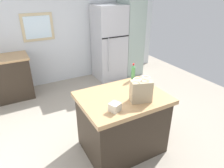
{
  "coord_description": "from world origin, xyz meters",
  "views": [
    {
      "loc": [
        -1.29,
        -2.35,
        2.2
      ],
      "look_at": [
        -0.03,
        -0.05,
        0.93
      ],
      "focal_mm": 32.4,
      "sensor_mm": 36.0,
      "label": 1
    }
  ],
  "objects_px": {
    "shopping_bag": "(141,91)",
    "small_box": "(115,107)",
    "kitchen_island": "(122,123)",
    "tall_cabinet": "(131,33)",
    "refrigerator": "(109,43)",
    "bottle": "(133,73)"
  },
  "relations": [
    {
      "from": "shopping_bag",
      "to": "bottle",
      "type": "distance_m",
      "value": 0.64
    },
    {
      "from": "kitchen_island",
      "to": "bottle",
      "type": "xyz_separation_m",
      "value": [
        0.41,
        0.36,
        0.56
      ]
    },
    {
      "from": "tall_cabinet",
      "to": "small_box",
      "type": "xyz_separation_m",
      "value": [
        -1.99,
        -2.7,
        -0.16
      ]
    },
    {
      "from": "kitchen_island",
      "to": "tall_cabinet",
      "type": "bearing_deg",
      "value": 54.72
    },
    {
      "from": "tall_cabinet",
      "to": "small_box",
      "type": "relative_size",
      "value": 18.28
    },
    {
      "from": "tall_cabinet",
      "to": "small_box",
      "type": "distance_m",
      "value": 3.36
    },
    {
      "from": "kitchen_island",
      "to": "shopping_bag",
      "type": "relative_size",
      "value": 3.56
    },
    {
      "from": "refrigerator",
      "to": "bottle",
      "type": "xyz_separation_m",
      "value": [
        -0.68,
        -2.07,
        0.09
      ]
    },
    {
      "from": "kitchen_island",
      "to": "refrigerator",
      "type": "height_order",
      "value": "refrigerator"
    },
    {
      "from": "small_box",
      "to": "bottle",
      "type": "relative_size",
      "value": 0.44
    },
    {
      "from": "kitchen_island",
      "to": "small_box",
      "type": "height_order",
      "value": "small_box"
    },
    {
      "from": "kitchen_island",
      "to": "refrigerator",
      "type": "relative_size",
      "value": 0.63
    },
    {
      "from": "shopping_bag",
      "to": "bottle",
      "type": "height_order",
      "value": "shopping_bag"
    },
    {
      "from": "small_box",
      "to": "bottle",
      "type": "xyz_separation_m",
      "value": [
        0.68,
        0.62,
        0.07
      ]
    },
    {
      "from": "refrigerator",
      "to": "tall_cabinet",
      "type": "distance_m",
      "value": 0.66
    },
    {
      "from": "kitchen_island",
      "to": "small_box",
      "type": "distance_m",
      "value": 0.61
    },
    {
      "from": "shopping_bag",
      "to": "small_box",
      "type": "xyz_separation_m",
      "value": [
        -0.4,
        -0.04,
        -0.09
      ]
    },
    {
      "from": "kitchen_island",
      "to": "tall_cabinet",
      "type": "xyz_separation_m",
      "value": [
        1.72,
        2.44,
        0.65
      ]
    },
    {
      "from": "refrigerator",
      "to": "shopping_bag",
      "type": "bearing_deg",
      "value": -109.85
    },
    {
      "from": "shopping_bag",
      "to": "small_box",
      "type": "height_order",
      "value": "shopping_bag"
    },
    {
      "from": "kitchen_island",
      "to": "tall_cabinet",
      "type": "height_order",
      "value": "tall_cabinet"
    },
    {
      "from": "refrigerator",
      "to": "shopping_bag",
      "type": "xyz_separation_m",
      "value": [
        -0.96,
        -2.65,
        0.11
      ]
    }
  ]
}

